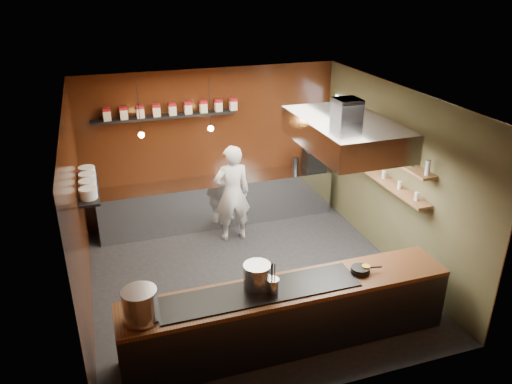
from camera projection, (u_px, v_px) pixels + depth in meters
name	position (u px, v px, depth m)	size (l,w,h in m)	color
floor	(252.00, 279.00, 8.18)	(5.00, 5.00, 0.00)	black
back_wall	(212.00, 146.00, 9.73)	(5.00, 5.00, 0.00)	#341409
left_wall	(78.00, 220.00, 6.85)	(5.00, 5.00, 0.00)	#341409
right_wall	(394.00, 177.00, 8.28)	(5.00, 5.00, 0.00)	#4C482B
ceiling	(251.00, 99.00, 6.95)	(5.00, 5.00, 0.00)	silver
window_pane	(346.00, 126.00, 9.58)	(1.00, 1.00, 0.00)	white
prep_counter	(218.00, 201.00, 9.88)	(4.60, 0.65, 0.90)	silver
pass_counter	(288.00, 315.00, 6.61)	(4.40, 0.72, 0.94)	#38383D
tin_shelf	(165.00, 117.00, 9.07)	(2.60, 0.26, 0.04)	black
plate_shelf	(88.00, 188.00, 7.75)	(0.30, 1.40, 0.04)	black
bottle_shelf_upper	(379.00, 148.00, 8.32)	(0.26, 2.80, 0.04)	#92603A
bottle_shelf_lower	(376.00, 174.00, 8.52)	(0.26, 2.80, 0.04)	#92603A
extractor_hood	(345.00, 132.00, 7.18)	(1.20, 2.00, 0.72)	#38383D
pendant_left	(141.00, 132.00, 8.37)	(0.10, 0.10, 0.95)	black
pendant_right	(211.00, 126.00, 8.72)	(0.10, 0.10, 0.95)	black
storage_tins	(172.00, 109.00, 9.06)	(2.43, 0.13, 0.22)	beige
plate_stacks	(88.00, 182.00, 7.70)	(0.26, 1.16, 0.16)	white
bottles	(380.00, 140.00, 8.27)	(0.06, 2.66, 0.24)	silver
wine_glasses	(377.00, 170.00, 8.48)	(0.07, 2.37, 0.13)	silver
stockpot_large	(140.00, 305.00, 5.72)	(0.41, 0.41, 0.40)	#B8BABF
stockpot_small	(257.00, 276.00, 6.31)	(0.35, 0.35, 0.33)	#B7BABE
utensil_crock	(273.00, 286.00, 6.22)	(0.16, 0.16, 0.21)	silver
frying_pan	(361.00, 269.00, 6.69)	(0.43, 0.26, 0.07)	black
butter_jar	(366.00, 269.00, 6.71)	(0.11, 0.11, 0.10)	yellow
espresso_machine	(314.00, 160.00, 10.16)	(0.41, 0.39, 0.41)	black
chef	(232.00, 193.00, 9.08)	(0.67, 0.44, 1.84)	white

